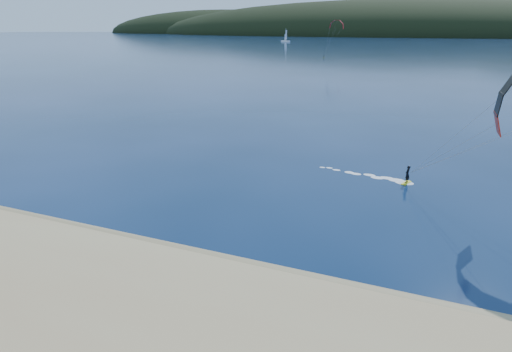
% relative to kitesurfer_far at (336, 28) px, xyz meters
% --- Properties ---
extents(ground, '(1800.00, 1800.00, 0.00)m').
position_rel_kitesurfer_far_xyz_m(ground, '(28.46, -197.65, -14.89)').
color(ground, '#071C38').
rests_on(ground, ground).
extents(wet_sand, '(220.00, 2.50, 0.10)m').
position_rel_kitesurfer_far_xyz_m(wet_sand, '(28.46, -193.15, -14.84)').
color(wet_sand, olive).
rests_on(wet_sand, ground).
extents(headland, '(1200.00, 310.00, 140.00)m').
position_rel_kitesurfer_far_xyz_m(headland, '(29.09, 547.64, -14.89)').
color(headland, black).
rests_on(headland, ground).
extents(kitesurfer_far, '(10.88, 7.78, 17.16)m').
position_rel_kitesurfer_far_xyz_m(kitesurfer_far, '(0.00, 0.00, 0.00)').
color(kitesurfer_far, yellow).
rests_on(kitesurfer_far, ground).
extents(sailboat, '(9.45, 5.93, 13.20)m').
position_rel_kitesurfer_far_xyz_m(sailboat, '(-91.14, 201.66, -13.91)').
color(sailboat, white).
rests_on(sailboat, ground).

